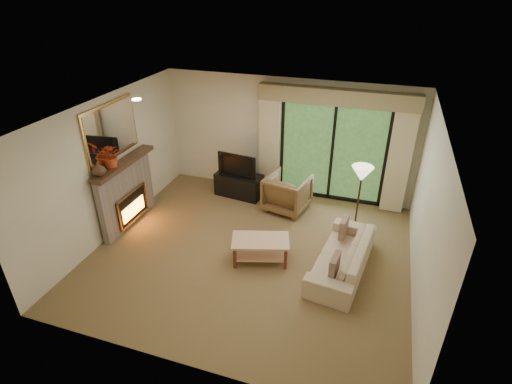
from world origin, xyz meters
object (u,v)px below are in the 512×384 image
(media_console, at_px, (239,185))
(armchair, at_px, (287,193))
(sofa, at_px, (342,256))
(coffee_table, at_px, (260,250))

(media_console, relative_size, armchair, 1.21)
(sofa, bearing_deg, coffee_table, -74.86)
(armchair, height_order, sofa, armchair)
(armchair, bearing_deg, sofa, 141.34)
(sofa, bearing_deg, media_console, -119.67)
(media_console, height_order, sofa, sofa)
(armchair, xyz_separation_m, sofa, (1.37, -1.65, -0.11))
(coffee_table, bearing_deg, sofa, -8.72)
(sofa, distance_m, coffee_table, 1.39)
(media_console, bearing_deg, sofa, -29.67)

